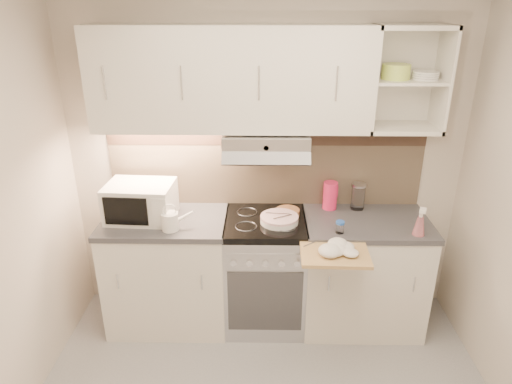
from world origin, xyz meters
TOP-DOWN VIEW (x-y plane):
  - room_shell at (0.00, 0.37)m, footprint 3.04×2.84m
  - base_cabinet_left at (-0.75, 1.10)m, footprint 0.90×0.60m
  - worktop_left at (-0.75, 1.10)m, footprint 0.92×0.62m
  - base_cabinet_right at (0.75, 1.10)m, footprint 0.90×0.60m
  - worktop_right at (0.75, 1.10)m, footprint 0.92×0.62m
  - electric_range at (0.00, 1.10)m, footprint 0.60×0.60m
  - microwave at (-0.91, 1.11)m, footprint 0.50×0.38m
  - watering_can at (-0.66, 0.93)m, footprint 0.23×0.13m
  - plate_stack at (0.10, 1.05)m, footprint 0.28×0.28m
  - bread_loaf at (0.17, 1.18)m, footprint 0.18×0.18m
  - pink_pitcher at (0.50, 1.30)m, footprint 0.11×0.11m
  - glass_jar at (0.71, 1.30)m, footprint 0.11×0.11m
  - spice_jar at (0.52, 0.90)m, footprint 0.06×0.06m
  - spray_bottle at (1.05, 0.88)m, footprint 0.08×0.08m
  - cutting_board at (0.45, 0.69)m, footprint 0.45×0.41m
  - dish_towel at (0.49, 0.67)m, footprint 0.28×0.24m

SIDE VIEW (x-z plane):
  - base_cabinet_left at x=-0.75m, z-range 0.00..0.86m
  - base_cabinet_right at x=0.75m, z-range 0.00..0.86m
  - electric_range at x=0.00m, z-range 0.00..0.90m
  - cutting_board at x=0.45m, z-range 0.86..0.88m
  - worktop_left at x=-0.75m, z-range 0.86..0.90m
  - worktop_right at x=0.75m, z-range 0.86..0.90m
  - dish_towel at x=0.49m, z-range 0.88..0.96m
  - bread_loaf at x=0.17m, z-range 0.90..0.95m
  - plate_stack at x=0.10m, z-range 0.90..0.96m
  - spice_jar at x=0.52m, z-range 0.90..0.99m
  - watering_can at x=-0.66m, z-range 0.87..1.07m
  - spray_bottle at x=1.05m, z-range 0.88..1.10m
  - glass_jar at x=0.71m, z-range 0.90..1.11m
  - pink_pitcher at x=0.50m, z-range 0.90..1.12m
  - microwave at x=-0.91m, z-range 0.90..1.17m
  - room_shell at x=0.00m, z-range 0.37..2.89m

